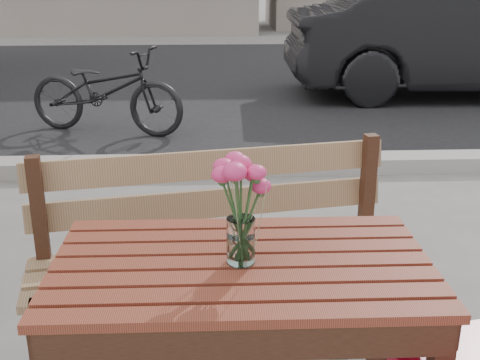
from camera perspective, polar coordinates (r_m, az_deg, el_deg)
The scene contains 6 objects.
street at distance 6.63m, azimuth -1.90°, elevation 6.76°, with size 30.00×8.12×0.12m.
main_table at distance 1.84m, azimuth 0.17°, elevation -10.79°, with size 1.12×0.66×0.69m.
main_bench at distance 2.33m, azimuth -2.21°, elevation -4.97°, with size 1.48×0.67×0.89m.
main_vase at distance 1.70m, azimuth 0.08°, elevation -1.65°, with size 0.18×0.18×0.33m.
parked_car at distance 7.87m, azimuth 20.65°, elevation 12.53°, with size 1.48×4.24×1.40m, color black.
bicycle at distance 5.83m, azimuth -12.63°, elevation 8.28°, with size 0.54×1.55×0.81m, color black.
Camera 1 is at (-0.09, -1.40, 1.51)m, focal length 45.00 mm.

